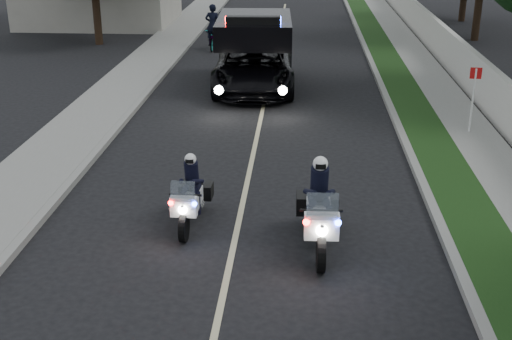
# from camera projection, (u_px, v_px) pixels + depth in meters

# --- Properties ---
(ground) EXTENTS (120.00, 120.00, 0.00)m
(ground) POSITION_uv_depth(u_px,v_px,m) (232.00, 254.00, 12.58)
(ground) COLOR black
(ground) RESTS_ON ground
(curb_right) EXTENTS (0.20, 60.00, 0.15)m
(curb_right) POSITION_uv_depth(u_px,v_px,m) (390.00, 107.00, 21.57)
(curb_right) COLOR gray
(curb_right) RESTS_ON ground
(grass_verge) EXTENTS (1.20, 60.00, 0.16)m
(grass_verge) POSITION_uv_depth(u_px,v_px,m) (412.00, 107.00, 21.52)
(grass_verge) COLOR #193814
(grass_verge) RESTS_ON ground
(sidewalk_right) EXTENTS (1.40, 60.00, 0.16)m
(sidewalk_right) POSITION_uv_depth(u_px,v_px,m) (453.00, 108.00, 21.44)
(sidewalk_right) COLOR gray
(sidewalk_right) RESTS_ON ground
(property_wall) EXTENTS (0.22, 60.00, 1.50)m
(property_wall) POSITION_uv_depth(u_px,v_px,m) (487.00, 88.00, 21.13)
(property_wall) COLOR beige
(property_wall) RESTS_ON ground
(curb_left) EXTENTS (0.20, 60.00, 0.15)m
(curb_left) POSITION_uv_depth(u_px,v_px,m) (140.00, 102.00, 22.10)
(curb_left) COLOR gray
(curb_left) RESTS_ON ground
(sidewalk_left) EXTENTS (2.00, 60.00, 0.16)m
(sidewalk_left) POSITION_uv_depth(u_px,v_px,m) (107.00, 101.00, 22.17)
(sidewalk_left) COLOR gray
(sidewalk_left) RESTS_ON ground
(lane_marking) EXTENTS (0.12, 50.00, 0.01)m
(lane_marking) POSITION_uv_depth(u_px,v_px,m) (263.00, 107.00, 21.86)
(lane_marking) COLOR #BFB78C
(lane_marking) RESTS_ON ground
(police_moto_left) EXTENTS (0.67, 1.79, 1.50)m
(police_moto_left) POSITION_uv_depth(u_px,v_px,m) (192.00, 224.00, 13.76)
(police_moto_left) COLOR white
(police_moto_left) RESTS_ON ground
(police_moto_right) EXTENTS (0.81, 2.14, 1.80)m
(police_moto_right) POSITION_uv_depth(u_px,v_px,m) (318.00, 247.00, 12.83)
(police_moto_right) COLOR white
(police_moto_right) RESTS_ON ground
(police_suv) EXTENTS (3.04, 6.12, 2.92)m
(police_suv) POSITION_uv_depth(u_px,v_px,m) (254.00, 88.00, 24.11)
(police_suv) COLOR black
(police_suv) RESTS_ON ground
(bicycle) EXTENTS (0.72, 1.86, 0.96)m
(bicycle) POSITION_uv_depth(u_px,v_px,m) (213.00, 49.00, 30.69)
(bicycle) COLOR black
(bicycle) RESTS_ON ground
(cyclist) EXTENTS (0.69, 0.48, 1.85)m
(cyclist) POSITION_uv_depth(u_px,v_px,m) (213.00, 49.00, 30.69)
(cyclist) COLOR black
(cyclist) RESTS_ON ground
(sign_post) EXTENTS (0.35, 0.35, 2.06)m
(sign_post) POSITION_uv_depth(u_px,v_px,m) (468.00, 137.00, 19.01)
(sign_post) COLOR #B80D27
(sign_post) RESTS_ON ground
(tree_right_d) EXTENTS (9.42, 9.42, 11.86)m
(tree_right_d) POSITION_uv_depth(u_px,v_px,m) (474.00, 40.00, 32.81)
(tree_right_d) COLOR #143812
(tree_right_d) RESTS_ON ground
(tree_right_e) EXTENTS (6.62, 6.62, 8.76)m
(tree_right_e) POSITION_uv_depth(u_px,v_px,m) (461.00, 21.00, 38.39)
(tree_right_e) COLOR black
(tree_right_e) RESTS_ON ground
(tree_left_near) EXTENTS (7.52, 7.52, 10.03)m
(tree_left_near) POSITION_uv_depth(u_px,v_px,m) (99.00, 44.00, 31.88)
(tree_left_near) COLOR #1C3D14
(tree_left_near) RESTS_ON ground
(tree_left_far) EXTENTS (6.70, 6.70, 10.53)m
(tree_left_far) POSITION_uv_depth(u_px,v_px,m) (115.00, 18.00, 39.27)
(tree_left_far) COLOR black
(tree_left_far) RESTS_ON ground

